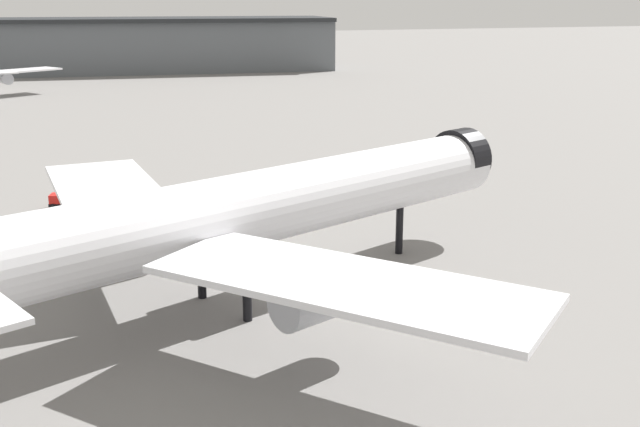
# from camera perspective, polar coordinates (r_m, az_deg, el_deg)

# --- Properties ---
(ground) EXTENTS (900.00, 900.00, 0.00)m
(ground) POSITION_cam_1_polar(r_m,az_deg,el_deg) (59.29, -1.92, -5.53)
(ground) COLOR slate
(airliner_near_gate) EXTENTS (54.40, 48.65, 15.56)m
(airliner_near_gate) POSITION_cam_1_polar(r_m,az_deg,el_deg) (54.74, -5.57, 0.14)
(airliner_near_gate) COLOR white
(airliner_near_gate) RESTS_ON ground
(terminal_building) EXTENTS (176.52, 51.21, 31.75)m
(terminal_building) POSITION_cam_1_polar(r_m,az_deg,el_deg) (245.52, -20.89, 11.68)
(terminal_building) COLOR slate
(terminal_building) RESTS_ON ground
(service_truck_front) EXTENTS (4.75, 5.91, 3.00)m
(service_truck_front) POSITION_cam_1_polar(r_m,az_deg,el_deg) (87.84, 3.07, 2.63)
(service_truck_front) COLOR black
(service_truck_front) RESTS_ON ground
(baggage_tug_wing) EXTENTS (3.53, 2.66, 1.85)m
(baggage_tug_wing) POSITION_cam_1_polar(r_m,az_deg,el_deg) (85.37, -18.39, 1.02)
(baggage_tug_wing) COLOR black
(baggage_tug_wing) RESTS_ON ground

